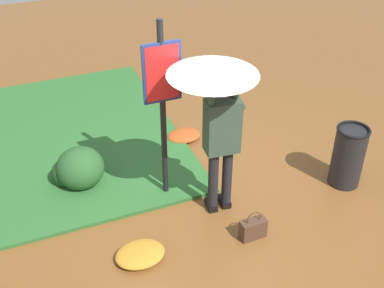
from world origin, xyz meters
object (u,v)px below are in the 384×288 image
Objects in this scene: handbag at (253,228)px; trash_bin at (348,156)px; person_with_umbrella at (217,98)px; info_sign_post at (163,93)px.

trash_bin reaches higher than handbag.
person_with_umbrella reaches higher than trash_bin.
info_sign_post reaches higher than trash_bin.
handbag is at bearing 15.78° from trash_bin.
info_sign_post is 2.55m from trash_bin.
handbag is at bearing 110.59° from person_with_umbrella.
info_sign_post is 2.76× the size of trash_bin.
person_with_umbrella is at bearing -69.41° from handbag.
person_with_umbrella is 0.67m from info_sign_post.
trash_bin is at bearing -164.22° from handbag.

